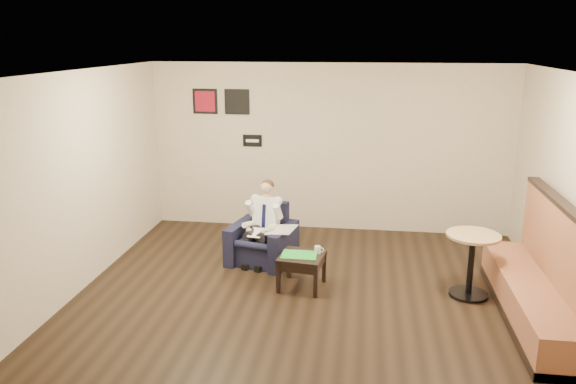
# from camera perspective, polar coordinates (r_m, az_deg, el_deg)

# --- Properties ---
(ground) EXTENTS (6.00, 6.00, 0.00)m
(ground) POSITION_cam_1_polar(r_m,az_deg,el_deg) (7.02, 2.23, -11.58)
(ground) COLOR black
(ground) RESTS_ON ground
(wall_back) EXTENTS (6.00, 0.02, 2.80)m
(wall_back) POSITION_cam_1_polar(r_m,az_deg,el_deg) (9.42, 4.19, 4.45)
(wall_back) COLOR beige
(wall_back) RESTS_ON ground
(wall_front) EXTENTS (6.00, 0.02, 2.80)m
(wall_front) POSITION_cam_1_polar(r_m,az_deg,el_deg) (3.73, -2.39, -13.11)
(wall_front) COLOR beige
(wall_front) RESTS_ON ground
(wall_left) EXTENTS (0.02, 6.00, 2.80)m
(wall_left) POSITION_cam_1_polar(r_m,az_deg,el_deg) (7.41, -21.39, 0.41)
(wall_left) COLOR beige
(wall_left) RESTS_ON ground
(ceiling) EXTENTS (6.00, 6.00, 0.02)m
(ceiling) POSITION_cam_1_polar(r_m,az_deg,el_deg) (6.27, 2.50, 11.89)
(ceiling) COLOR white
(ceiling) RESTS_ON wall_back
(seating_sign) EXTENTS (0.32, 0.02, 0.20)m
(seating_sign) POSITION_cam_1_polar(r_m,az_deg,el_deg) (9.55, -3.64, 5.23)
(seating_sign) COLOR black
(seating_sign) RESTS_ON wall_back
(art_print_left) EXTENTS (0.42, 0.03, 0.42)m
(art_print_left) POSITION_cam_1_polar(r_m,az_deg,el_deg) (9.66, -8.42, 9.10)
(art_print_left) COLOR maroon
(art_print_left) RESTS_ON wall_back
(art_print_right) EXTENTS (0.42, 0.03, 0.42)m
(art_print_right) POSITION_cam_1_polar(r_m,az_deg,el_deg) (9.52, -5.20, 9.11)
(art_print_right) COLOR black
(art_print_right) RESTS_ON wall_back
(armchair) EXTENTS (1.03, 1.03, 0.83)m
(armchair) POSITION_cam_1_polar(r_m,az_deg,el_deg) (8.20, -2.67, -4.34)
(armchair) COLOR black
(armchair) RESTS_ON ground
(seated_man) EXTENTS (0.71, 0.91, 1.14)m
(seated_man) POSITION_cam_1_polar(r_m,az_deg,el_deg) (8.05, -2.99, -3.56)
(seated_man) COLOR white
(seated_man) RESTS_ON armchair
(lap_papers) EXTENTS (0.23, 0.30, 0.01)m
(lap_papers) POSITION_cam_1_polar(r_m,az_deg,el_deg) (8.00, -3.25, -4.15)
(lap_papers) COLOR white
(lap_papers) RESTS_ON seated_man
(newspaper) EXTENTS (0.43, 0.51, 0.01)m
(newspaper) POSITION_cam_1_polar(r_m,az_deg,el_deg) (7.94, -0.64, -3.84)
(newspaper) COLOR silver
(newspaper) RESTS_ON armchair
(side_table) EXTENTS (0.63, 0.63, 0.45)m
(side_table) POSITION_cam_1_polar(r_m,az_deg,el_deg) (7.43, 1.41, -8.04)
(side_table) COLOR black
(side_table) RESTS_ON ground
(green_folder) EXTENTS (0.45, 0.32, 0.01)m
(green_folder) POSITION_cam_1_polar(r_m,az_deg,el_deg) (7.33, 1.15, -6.40)
(green_folder) COLOR green
(green_folder) RESTS_ON side_table
(coffee_mug) EXTENTS (0.09, 0.09, 0.10)m
(coffee_mug) POSITION_cam_1_polar(r_m,az_deg,el_deg) (7.40, 3.03, -5.87)
(coffee_mug) COLOR white
(coffee_mug) RESTS_ON side_table
(smartphone) EXTENTS (0.16, 0.11, 0.01)m
(smartphone) POSITION_cam_1_polar(r_m,az_deg,el_deg) (7.48, 2.11, -5.98)
(smartphone) COLOR black
(smartphone) RESTS_ON side_table
(banquette) EXTENTS (0.64, 2.67, 1.37)m
(banquette) POSITION_cam_1_polar(r_m,az_deg,el_deg) (7.07, 23.90, -6.69)
(banquette) COLOR #99593B
(banquette) RESTS_ON ground
(cafe_table) EXTENTS (0.80, 0.80, 0.83)m
(cafe_table) POSITION_cam_1_polar(r_m,az_deg,el_deg) (7.50, 18.07, -7.07)
(cafe_table) COLOR tan
(cafe_table) RESTS_ON ground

